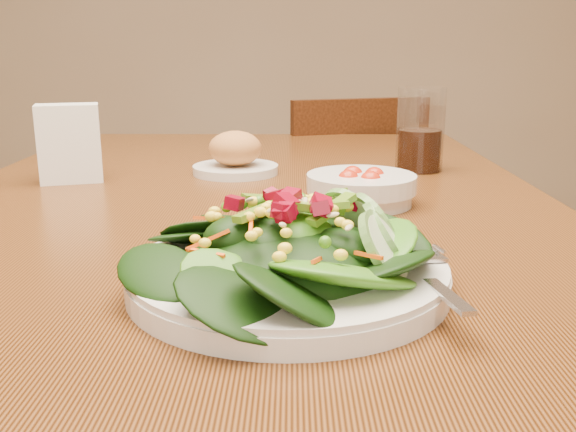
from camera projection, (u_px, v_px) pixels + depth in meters
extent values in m
cube|color=brown|center=(242.00, 214.00, 0.92)|extent=(0.90, 1.40, 0.04)
cylinder|color=#451E0C|center=(112.00, 292.00, 1.64)|extent=(0.07, 0.07, 0.71)
cylinder|color=#451E0C|center=(417.00, 292.00, 1.63)|extent=(0.07, 0.07, 0.71)
cube|color=#451E0C|center=(332.00, 246.00, 1.88)|extent=(0.49, 0.49, 0.04)
cylinder|color=#451E0C|center=(359.00, 286.00, 2.13)|extent=(0.04, 0.04, 0.38)
cylinder|color=#451E0C|center=(263.00, 298.00, 2.03)|extent=(0.04, 0.04, 0.38)
cylinder|color=#451E0C|center=(406.00, 326.00, 1.83)|extent=(0.04, 0.04, 0.38)
cylinder|color=#451E0C|center=(296.00, 342.00, 1.73)|extent=(0.04, 0.04, 0.38)
cube|color=#451E0C|center=(360.00, 182.00, 1.65)|extent=(0.36, 0.14, 0.42)
cylinder|color=silver|center=(288.00, 278.00, 0.58)|extent=(0.29, 0.29, 0.02)
ellipsoid|color=black|center=(288.00, 245.00, 0.58)|extent=(0.20, 0.20, 0.04)
cube|color=silver|center=(431.00, 276.00, 0.55)|extent=(0.05, 0.18, 0.01)
cylinder|color=silver|center=(236.00, 169.00, 1.10)|extent=(0.15, 0.15, 0.01)
ellipsoid|color=#C57D40|center=(235.00, 148.00, 1.09)|extent=(0.09, 0.09, 0.06)
cylinder|color=silver|center=(361.00, 189.00, 0.89)|extent=(0.15, 0.15, 0.04)
sphere|color=red|center=(374.00, 178.00, 0.89)|extent=(0.03, 0.03, 0.03)
sphere|color=red|center=(353.00, 177.00, 0.90)|extent=(0.03, 0.03, 0.03)
sphere|color=red|center=(348.00, 181.00, 0.87)|extent=(0.03, 0.03, 0.03)
sphere|color=red|center=(370.00, 183.00, 0.86)|extent=(0.03, 0.03, 0.03)
cylinder|color=silver|center=(420.00, 130.00, 1.11)|extent=(0.08, 0.08, 0.14)
cylinder|color=black|center=(419.00, 150.00, 1.12)|extent=(0.07, 0.07, 0.07)
cube|color=white|center=(70.00, 143.00, 1.02)|extent=(0.11, 0.08, 0.12)
cube|color=white|center=(69.00, 138.00, 1.02)|extent=(0.09, 0.06, 0.11)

